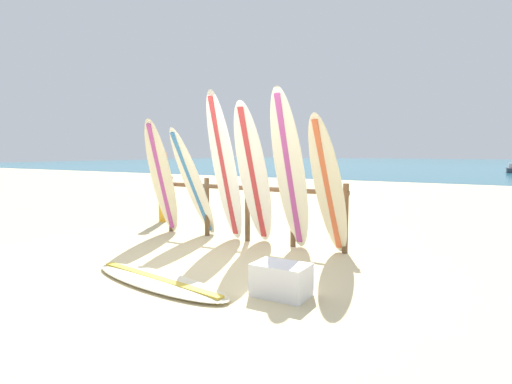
{
  "coord_description": "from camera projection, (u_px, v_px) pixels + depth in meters",
  "views": [
    {
      "loc": [
        3.49,
        -4.36,
        1.57
      ],
      "look_at": [
        -0.27,
        2.08,
        0.85
      ],
      "focal_mm": 28.91,
      "sensor_mm": 36.0,
      "label": 1
    }
  ],
  "objects": [
    {
      "name": "ground_plane",
      "position": [
        197.0,
        267.0,
        5.65
      ],
      "size": [
        120.0,
        120.0,
        0.0
      ],
      "primitive_type": "plane",
      "color": "beige"
    },
    {
      "name": "ocean_water",
      "position": [
        466.0,
        164.0,
        55.52
      ],
      "size": [
        120.0,
        80.0,
        0.01
      ],
      "primitive_type": "cube",
      "color": "teal",
      "rests_on": "ground"
    },
    {
      "name": "surfboard_rack",
      "position": [
        247.0,
        203.0,
        7.25
      ],
      "size": [
        3.66,
        0.09,
        1.09
      ],
      "color": "brown",
      "rests_on": "ground"
    },
    {
      "name": "surfboard_leaning_far_left",
      "position": [
        162.0,
        178.0,
        7.72
      ],
      "size": [
        0.58,
        0.89,
        2.18
      ],
      "color": "beige",
      "rests_on": "ground"
    },
    {
      "name": "surfboard_leaning_left",
      "position": [
        193.0,
        183.0,
        7.46
      ],
      "size": [
        0.64,
        1.08,
        2.01
      ],
      "color": "white",
      "rests_on": "ground"
    },
    {
      "name": "surfboard_leaning_center_left",
      "position": [
        224.0,
        168.0,
        7.1
      ],
      "size": [
        0.65,
        0.8,
        2.61
      ],
      "color": "white",
      "rests_on": "ground"
    },
    {
      "name": "surfboard_leaning_center",
      "position": [
        254.0,
        176.0,
        6.74
      ],
      "size": [
        0.6,
        1.1,
        2.36
      ],
      "color": "white",
      "rests_on": "ground"
    },
    {
      "name": "surfboard_leaning_center_right",
      "position": [
        290.0,
        172.0,
        6.37
      ],
      "size": [
        0.57,
        0.91,
        2.54
      ],
      "color": "silver",
      "rests_on": "ground"
    },
    {
      "name": "surfboard_leaning_right",
      "position": [
        328.0,
        187.0,
        6.02
      ],
      "size": [
        0.59,
        1.01,
        2.12
      ],
      "color": "beige",
      "rests_on": "ground"
    },
    {
      "name": "surfboard_lying_on_sand",
      "position": [
        158.0,
        281.0,
        4.93
      ],
      "size": [
        2.34,
        0.93,
        0.08
      ],
      "color": "beige",
      "rests_on": "ground"
    },
    {
      "name": "beachgoer_standing",
      "position": [
        163.0,
        183.0,
        9.28
      ],
      "size": [
        0.24,
        0.3,
        1.61
      ],
      "color": "gold",
      "rests_on": "ground"
    },
    {
      "name": "cooler_box",
      "position": [
        281.0,
        280.0,
        4.49
      ],
      "size": [
        0.6,
        0.4,
        0.36
      ],
      "primitive_type": "cube",
      "rotation": [
        0.0,
        0.0,
        -0.0
      ],
      "color": "white",
      "rests_on": "ground"
    }
  ]
}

